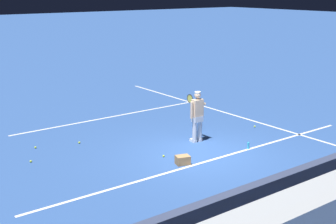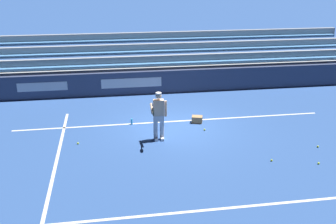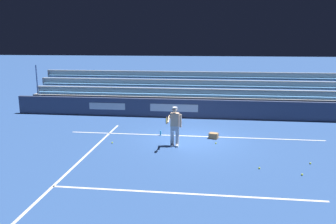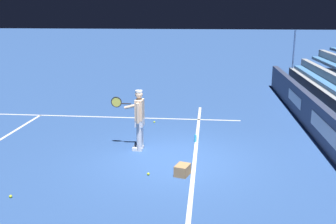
{
  "view_description": "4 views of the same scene",
  "coord_description": "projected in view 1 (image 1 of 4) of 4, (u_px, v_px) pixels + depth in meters",
  "views": [
    {
      "loc": [
        -9.0,
        -10.21,
        5.01
      ],
      "look_at": [
        0.1,
        1.85,
        0.97
      ],
      "focal_mm": 50.0,
      "sensor_mm": 36.0,
      "label": 1
    },
    {
      "loc": [
        2.4,
        13.54,
        5.7
      ],
      "look_at": [
        0.5,
        1.63,
        1.21
      ],
      "focal_mm": 42.0,
      "sensor_mm": 36.0,
      "label": 2
    },
    {
      "loc": [
        -0.6,
        14.47,
        4.46
      ],
      "look_at": [
        1.03,
        1.02,
        1.48
      ],
      "focal_mm": 35.0,
      "sensor_mm": 36.0,
      "label": 3
    },
    {
      "loc": [
        -9.69,
        -0.81,
        3.81
      ],
      "look_at": [
        1.46,
        0.35,
        0.94
      ],
      "focal_mm": 42.0,
      "sensor_mm": 36.0,
      "label": 4
    }
  ],
  "objects": [
    {
      "name": "tennis_ball_midcourt",
      "position": [
        35.0,
        147.0,
        15.0
      ],
      "size": [
        0.07,
        0.07,
        0.07
      ],
      "primitive_type": "sphere",
      "color": "#CCE533",
      "rests_on": "ground"
    },
    {
      "name": "ball_box_cardboard",
      "position": [
        183.0,
        160.0,
        13.63
      ],
      "size": [
        0.47,
        0.41,
        0.26
      ],
      "primitive_type": "cube",
      "rotation": [
        0.0,
        0.0,
        -0.3
      ],
      "color": "#A87F51",
      "rests_on": "ground"
    },
    {
      "name": "tennis_ball_toward_net",
      "position": [
        79.0,
        143.0,
        15.47
      ],
      "size": [
        0.07,
        0.07,
        0.07
      ],
      "primitive_type": "sphere",
      "color": "#CCE533",
      "rests_on": "ground"
    },
    {
      "name": "tennis_ball_stray_back",
      "position": [
        164.0,
        156.0,
        14.23
      ],
      "size": [
        0.07,
        0.07,
        0.07
      ],
      "primitive_type": "sphere",
      "color": "#CCE533",
      "rests_on": "ground"
    },
    {
      "name": "ground_plane",
      "position": [
        201.0,
        155.0,
        14.41
      ],
      "size": [
        160.0,
        160.0,
        0.0
      ],
      "primitive_type": "plane",
      "color": "#2D5193"
    },
    {
      "name": "court_baseline_white",
      "position": [
        212.0,
        160.0,
        14.02
      ],
      "size": [
        12.0,
        0.1,
        0.01
      ],
      "primitive_type": "cube",
      "color": "white",
      "rests_on": "ground"
    },
    {
      "name": "court_service_line_white",
      "position": [
        111.0,
        117.0,
        18.64
      ],
      "size": [
        8.22,
        0.1,
        0.01
      ],
      "primitive_type": "cube",
      "color": "white",
      "rests_on": "ground"
    },
    {
      "name": "tennis_player",
      "position": [
        197.0,
        116.0,
        15.46
      ],
      "size": [
        0.59,
        0.98,
        1.71
      ],
      "color": "silver",
      "rests_on": "ground"
    },
    {
      "name": "court_sideline_white",
      "position": [
        213.0,
        109.0,
        19.88
      ],
      "size": [
        0.1,
        12.0,
        0.01
      ],
      "primitive_type": "cube",
      "color": "white",
      "rests_on": "ground"
    },
    {
      "name": "back_wall_sponsor_board",
      "position": [
        319.0,
        182.0,
        11.03
      ],
      "size": [
        21.85,
        0.25,
        1.1
      ],
      "color": "#384260",
      "rests_on": "ground"
    },
    {
      "name": "tennis_ball_on_baseline",
      "position": [
        31.0,
        161.0,
        13.8
      ],
      "size": [
        0.07,
        0.07,
        0.07
      ],
      "primitive_type": "sphere",
      "color": "#CCE533",
      "rests_on": "ground"
    },
    {
      "name": "water_bottle",
      "position": [
        248.0,
        146.0,
        14.93
      ],
      "size": [
        0.07,
        0.07,
        0.22
      ],
      "primitive_type": "cylinder",
      "color": "#33B2E5",
      "rests_on": "ground"
    },
    {
      "name": "tennis_ball_far_right",
      "position": [
        255.0,
        126.0,
        17.26
      ],
      "size": [
        0.07,
        0.07,
        0.07
      ],
      "primitive_type": "sphere",
      "color": "#CCE533",
      "rests_on": "ground"
    }
  ]
}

